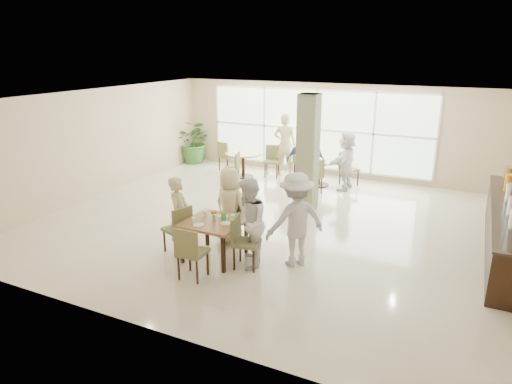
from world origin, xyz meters
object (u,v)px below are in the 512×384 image
at_px(round_table_left, 243,159).
at_px(round_table_right, 319,166).
at_px(teen_far, 230,206).
at_px(adult_b, 346,161).
at_px(teen_standing, 296,220).
at_px(main_table, 214,225).
at_px(teen_left, 179,215).
at_px(teen_right, 248,223).
at_px(buffet_counter, 508,226).
at_px(adult_a, 306,161).
at_px(adult_standing, 285,145).
at_px(potted_plant, 195,141).

bearing_deg(round_table_left, round_table_right, 3.61).
xyz_separation_m(teen_far, adult_b, (1.12, 4.59, 0.04)).
bearing_deg(round_table_right, teen_standing, -76.36).
bearing_deg(round_table_right, main_table, -92.41).
distance_m(main_table, teen_standing, 1.52).
distance_m(teen_left, teen_standing, 2.25).
bearing_deg(teen_left, teen_right, -104.82).
bearing_deg(buffet_counter, adult_b, 144.62).
xyz_separation_m(adult_a, adult_standing, (-1.17, 1.39, 0.09)).
height_order(teen_left, adult_standing, adult_standing).
relative_size(round_table_left, adult_b, 0.68).
bearing_deg(adult_b, round_table_right, -90.02).
relative_size(potted_plant, teen_far, 0.96).
bearing_deg(adult_standing, teen_far, 90.29).
height_order(buffet_counter, teen_standing, buffet_counter).
bearing_deg(main_table, teen_standing, 16.44).
relative_size(potted_plant, teen_left, 0.99).
xyz_separation_m(round_table_right, adult_b, (0.79, -0.03, 0.25)).
xyz_separation_m(teen_right, adult_standing, (-1.78, 6.00, 0.14)).
bearing_deg(adult_a, main_table, -113.20).
height_order(potted_plant, adult_a, adult_a).
height_order(round_table_left, buffet_counter, buffet_counter).
distance_m(round_table_right, adult_a, 0.90).
distance_m(round_table_left, adult_standing, 1.35).
xyz_separation_m(potted_plant, teen_right, (5.18, -6.20, 0.08)).
relative_size(teen_left, teen_right, 0.91).
height_order(main_table, round_table_left, same).
relative_size(round_table_right, adult_standing, 0.56).
distance_m(teen_right, teen_standing, 0.85).
bearing_deg(round_table_right, adult_b, -2.28).
distance_m(main_table, round_table_right, 5.43).
bearing_deg(adult_b, teen_left, -15.90).
relative_size(teen_right, adult_a, 0.94).
distance_m(round_table_left, teen_right, 6.02).
distance_m(teen_left, adult_b, 5.70).
relative_size(teen_left, adult_standing, 0.78).
height_order(teen_left, teen_far, teen_far).
distance_m(buffet_counter, teen_far, 5.34).
bearing_deg(teen_standing, potted_plant, -91.58).
bearing_deg(teen_far, potted_plant, -38.20).
bearing_deg(adult_b, main_table, -8.41).
distance_m(teen_standing, adult_a, 4.38).
distance_m(round_table_right, adult_b, 0.83).
height_order(main_table, adult_a, adult_a).
bearing_deg(potted_plant, teen_far, -50.96).
xyz_separation_m(buffet_counter, teen_far, (-5.02, -1.83, 0.22)).
distance_m(buffet_counter, teen_standing, 4.12).
bearing_deg(teen_right, teen_left, -114.52).
height_order(round_table_right, potted_plant, potted_plant).
bearing_deg(buffet_counter, potted_plant, 159.26).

